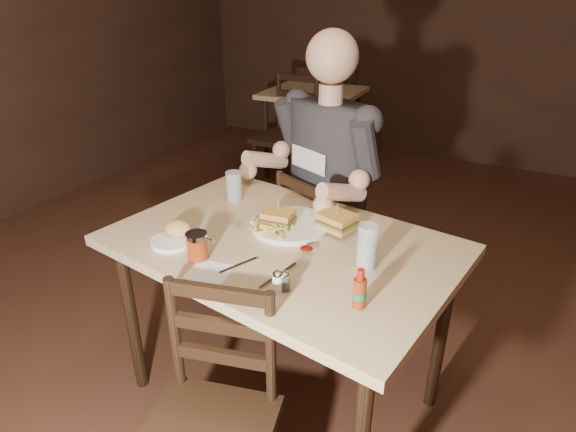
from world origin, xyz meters
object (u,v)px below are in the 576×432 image
at_px(main_table, 282,258).
at_px(hot_sauce, 360,288).
at_px(bg_chair_near, 285,138).
at_px(dinner_plate, 290,226).
at_px(bg_chair_far, 336,112).
at_px(glass_left, 234,186).
at_px(syrup_dispenser, 197,246).
at_px(side_plate, 172,242).
at_px(chair_far, 326,250).
at_px(bg_table, 313,101).
at_px(glass_right, 367,247).
at_px(diner, 322,151).

relative_size(main_table, hot_sauce, 10.58).
height_order(bg_chair_near, dinner_plate, bg_chair_near).
xyz_separation_m(bg_chair_far, hot_sauce, (1.45, -3.37, 0.38)).
xyz_separation_m(glass_left, syrup_dispenser, (0.17, -0.49, -0.01)).
bearing_deg(main_table, bg_chair_far, 108.68).
xyz_separation_m(dinner_plate, side_plate, (-0.33, -0.31, -0.00)).
distance_m(dinner_plate, glass_left, 0.37).
height_order(bg_chair_far, side_plate, bg_chair_far).
distance_m(dinner_plate, side_plate, 0.45).
bearing_deg(main_table, glass_left, 146.89).
bearing_deg(chair_far, bg_chair_far, -45.77).
xyz_separation_m(bg_chair_near, side_plate, (0.71, -2.23, 0.29)).
bearing_deg(bg_chair_near, bg_chair_far, 93.34).
bearing_deg(hot_sauce, glass_left, 147.06).
bearing_deg(bg_chair_near, bg_table, 93.34).
bearing_deg(bg_chair_near, side_plate, -69.03).
relative_size(bg_table, bg_chair_near, 0.86).
relative_size(bg_chair_far, glass_right, 5.80).
distance_m(bg_chair_near, glass_right, 2.50).
bearing_deg(bg_table, main_table, -67.68).
xyz_separation_m(diner, side_plate, (-0.27, -0.74, -0.17)).
bearing_deg(bg_table, hot_sauce, -62.84).
xyz_separation_m(bg_table, bg_chair_far, (0.00, 0.55, -0.23)).
relative_size(glass_left, hot_sauce, 0.99).
distance_m(main_table, bg_chair_near, 2.29).
distance_m(diner, hot_sauce, 0.92).
bearing_deg(hot_sauce, side_plate, 176.44).
xyz_separation_m(bg_chair_near, syrup_dispenser, (0.86, -2.27, 0.34)).
distance_m(chair_far, glass_left, 0.62).
height_order(chair_far, bg_chair_near, bg_chair_near).
xyz_separation_m(glass_left, glass_right, (0.70, -0.27, 0.01)).
xyz_separation_m(bg_table, glass_right, (1.39, -2.60, 0.17)).
height_order(main_table, bg_chair_far, bg_chair_far).
distance_m(main_table, hot_sauce, 0.49).
xyz_separation_m(main_table, diner, (-0.08, 0.53, 0.26)).
bearing_deg(side_plate, glass_left, 92.31).
bearing_deg(bg_chair_far, dinner_plate, 86.76).
xyz_separation_m(bg_chair_far, side_plate, (0.71, -3.33, 0.32)).
height_order(diner, dinner_plate, diner).
relative_size(chair_far, glass_right, 5.33).
relative_size(bg_chair_near, hot_sauce, 7.48).
bearing_deg(hot_sauce, bg_chair_far, 113.24).
height_order(chair_far, glass_left, glass_left).
bearing_deg(side_plate, syrup_dispenser, -16.02).
height_order(chair_far, hot_sauce, hot_sauce).
xyz_separation_m(main_table, glass_right, (0.34, -0.03, 0.16)).
distance_m(chair_far, side_plate, 0.91).
relative_size(bg_chair_far, glass_left, 7.12).
relative_size(bg_table, diner, 0.80).
height_order(glass_left, hot_sauce, hot_sauce).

